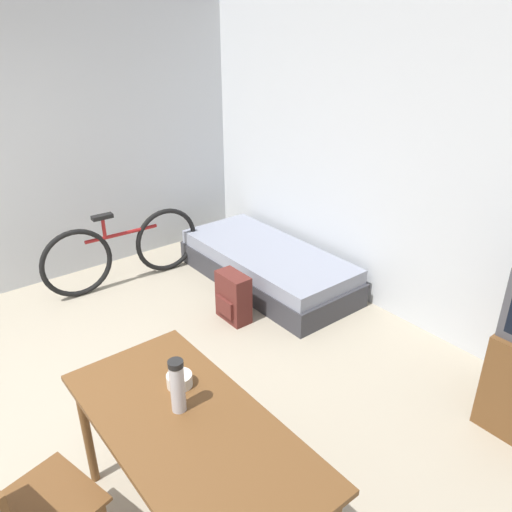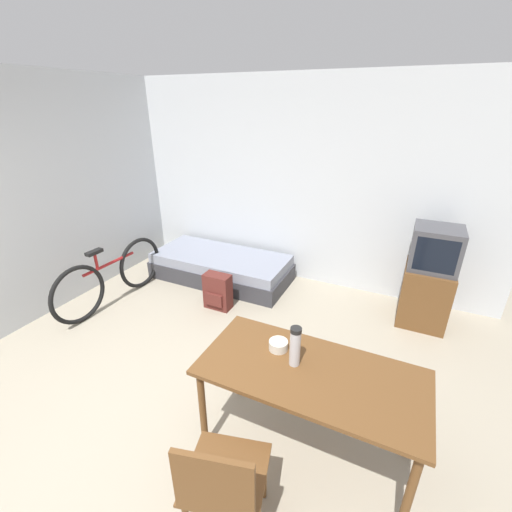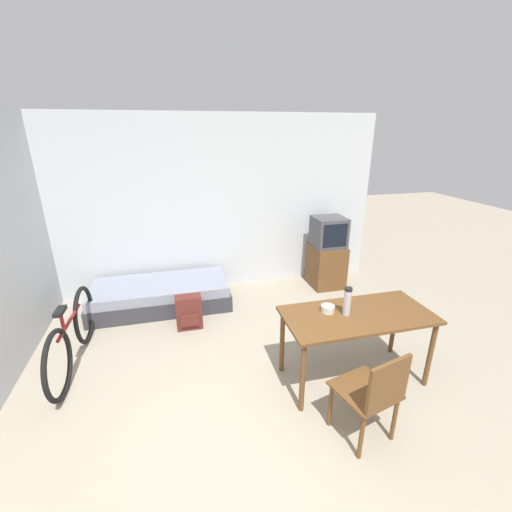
{
  "view_description": "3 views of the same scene",
  "coord_description": "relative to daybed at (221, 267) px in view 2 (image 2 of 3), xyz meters",
  "views": [
    {
      "loc": [
        2.73,
        -0.17,
        2.49
      ],
      "look_at": [
        0.42,
        1.67,
        1.08
      ],
      "focal_mm": 35.0,
      "sensor_mm": 36.0,
      "label": 1
    },
    {
      "loc": [
        1.56,
        -1.02,
        2.37
      ],
      "look_at": [
        0.24,
        1.78,
        0.96
      ],
      "focal_mm": 24.0,
      "sensor_mm": 36.0,
      "label": 2
    },
    {
      "loc": [
        -0.55,
        -1.91,
        2.47
      ],
      "look_at": [
        0.42,
        1.88,
        1.01
      ],
      "focal_mm": 24.0,
      "sensor_mm": 36.0,
      "label": 3
    }
  ],
  "objects": [
    {
      "name": "wall_left",
      "position": [
        -1.49,
        -1.13,
        1.17
      ],
      "size": [
        0.06,
        4.3,
        2.7
      ],
      "color": "silver",
      "rests_on": "ground_plane"
    },
    {
      "name": "mate_bowl",
      "position": [
        1.67,
        -1.98,
        0.61
      ],
      "size": [
        0.13,
        0.13,
        0.07
      ],
      "color": "beige",
      "rests_on": "dining_table"
    },
    {
      "name": "daybed",
      "position": [
        0.0,
        0.0,
        0.0
      ],
      "size": [
        1.97,
        0.87,
        0.37
      ],
      "color": "#333338",
      "rests_on": "ground_plane"
    },
    {
      "name": "bicycle",
      "position": [
        -0.91,
        -1.14,
        0.17
      ],
      "size": [
        0.13,
        1.66,
        0.78
      ],
      "color": "black",
      "rests_on": "ground_plane"
    },
    {
      "name": "tv",
      "position": [
        2.66,
        0.08,
        0.37
      ],
      "size": [
        0.51,
        0.54,
        1.16
      ],
      "color": "brown",
      "rests_on": "ground_plane"
    },
    {
      "name": "wooden_chair",
      "position": [
        1.69,
        -2.83,
        0.32
      ],
      "size": [
        0.54,
        0.54,
        0.87
      ],
      "color": "brown",
      "rests_on": "ground_plane"
    },
    {
      "name": "wall_back",
      "position": [
        0.79,
        0.55,
        1.17
      ],
      "size": [
        5.5,
        0.06,
        2.7
      ],
      "color": "silver",
      "rests_on": "ground_plane"
    },
    {
      "name": "backpack",
      "position": [
        0.36,
        -0.69,
        0.04
      ],
      "size": [
        0.33,
        0.2,
        0.46
      ],
      "color": "#56231E",
      "rests_on": "ground_plane"
    },
    {
      "name": "ground_plane",
      "position": [
        0.79,
        -2.78,
        -0.18
      ],
      "size": [
        20.0,
        20.0,
        0.0
      ],
      "primitive_type": "plane",
      "color": "#9E937F"
    },
    {
      "name": "dining_table",
      "position": [
        1.94,
        -2.09,
        0.49
      ],
      "size": [
        1.47,
        0.7,
        0.76
      ],
      "color": "brown",
      "rests_on": "ground_plane"
    },
    {
      "name": "thermos_flask",
      "position": [
        1.82,
        -2.07,
        0.74
      ],
      "size": [
        0.08,
        0.08,
        0.29
      ],
      "color": "#B7B7BC",
      "rests_on": "dining_table"
    }
  ]
}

